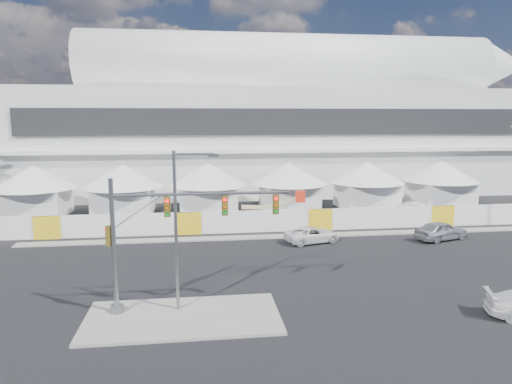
{
  "coord_description": "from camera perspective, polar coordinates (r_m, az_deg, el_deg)",
  "views": [
    {
      "loc": [
        -5.08,
        -25.52,
        10.29
      ],
      "look_at": [
        -0.53,
        10.0,
        4.44
      ],
      "focal_mm": 32.0,
      "sensor_mm": 36.0,
      "label": 1
    }
  ],
  "objects": [
    {
      "name": "boom_lift",
      "position": [
        43.07,
        0.02,
        -3.23
      ],
      "size": [
        7.23,
        2.3,
        3.59
      ],
      "rotation": [
        0.0,
        0.0,
        -0.21
      ],
      "color": "red",
      "rests_on": "ground"
    },
    {
      "name": "sedan_silver",
      "position": [
        41.92,
        22.14,
        -4.48
      ],
      "size": [
        3.26,
        5.14,
        1.63
      ],
      "primitive_type": "imported",
      "rotation": [
        0.0,
        0.0,
        1.87
      ],
      "color": "#B6B7BC",
      "rests_on": "ground"
    },
    {
      "name": "hoarding_fence",
      "position": [
        42.55,
        7.98,
        -3.42
      ],
      "size": [
        70.0,
        0.25,
        2.0
      ],
      "primitive_type": "cube",
      "color": "white",
      "rests_on": "ground"
    },
    {
      "name": "ground",
      "position": [
        27.98,
        3.76,
        -12.32
      ],
      "size": [
        160.0,
        160.0,
        0.0
      ],
      "primitive_type": "plane",
      "color": "black",
      "rests_on": "ground"
    },
    {
      "name": "traffic_mast",
      "position": [
        24.37,
        -12.64,
        -5.6
      ],
      "size": [
        9.5,
        0.69,
        7.13
      ],
      "color": "gray",
      "rests_on": "median_island"
    },
    {
      "name": "stadium",
      "position": [
        68.43,
        4.37,
        8.55
      ],
      "size": [
        80.0,
        24.8,
        21.98
      ],
      "color": "silver",
      "rests_on": "ground"
    },
    {
      "name": "median_island",
      "position": [
        24.75,
        -9.1,
        -15.22
      ],
      "size": [
        10.0,
        5.0,
        0.15
      ],
      "primitive_type": "cube",
      "color": "gray",
      "rests_on": "ground"
    },
    {
      "name": "tent_row",
      "position": [
        50.34,
        -0.87,
        1.12
      ],
      "size": [
        53.4,
        8.4,
        5.4
      ],
      "color": "white",
      "rests_on": "ground"
    },
    {
      "name": "pickup_curb",
      "position": [
        38.45,
        7.1,
        -5.31
      ],
      "size": [
        3.3,
        5.1,
        1.31
      ],
      "primitive_type": "imported",
      "rotation": [
        0.0,
        0.0,
        1.83
      ],
      "color": "white",
      "rests_on": "ground"
    },
    {
      "name": "lot_car_b",
      "position": [
        52.1,
        26.46,
        -2.32
      ],
      "size": [
        1.68,
        4.1,
        1.39
      ],
      "primitive_type": "imported",
      "rotation": [
        0.0,
        0.0,
        1.58
      ],
      "color": "black",
      "rests_on": "ground"
    },
    {
      "name": "lot_car_a",
      "position": [
        50.9,
        19.54,
        -2.09
      ],
      "size": [
        3.84,
        4.48,
        1.46
      ],
      "primitive_type": "imported",
      "rotation": [
        0.0,
        0.0,
        0.94
      ],
      "color": "white",
      "rests_on": "ground"
    },
    {
      "name": "far_curb",
      "position": [
        46.68,
        25.5,
        -4.3
      ],
      "size": [
        80.0,
        1.2,
        0.12
      ],
      "primitive_type": "cube",
      "color": "gray",
      "rests_on": "ground"
    },
    {
      "name": "streetlight_median",
      "position": [
        24.08,
        -9.48,
        -3.47
      ],
      "size": [
        2.35,
        0.24,
        8.5
      ],
      "color": "gray",
      "rests_on": "median_island"
    }
  ]
}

